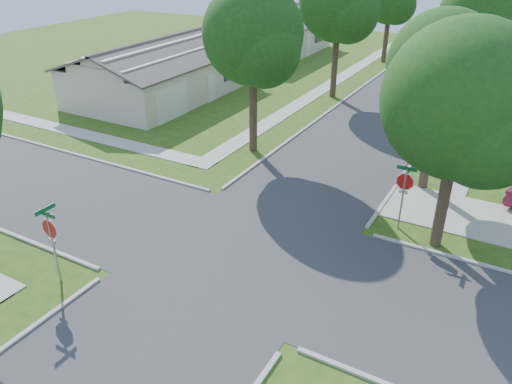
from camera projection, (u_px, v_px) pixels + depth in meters
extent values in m
plane|color=#2A4F15|center=(243.00, 252.00, 19.19)|extent=(100.00, 100.00, 0.00)
cube|color=#333335|center=(243.00, 252.00, 19.19)|extent=(7.00, 100.00, 0.02)
cube|color=#9E9B91|center=(495.00, 100.00, 36.61)|extent=(1.20, 40.00, 0.04)
cube|color=#9E9B91|center=(339.00, 79.00, 41.93)|extent=(1.20, 40.00, 0.04)
cube|color=#9E9B91|center=(488.00, 221.00, 21.22)|extent=(8.80, 3.60, 0.05)
cube|color=gray|center=(54.00, 249.00, 16.98)|extent=(0.06, 0.06, 2.70)
cylinder|color=white|center=(50.00, 229.00, 16.61)|extent=(1.05, 0.02, 1.05)
cylinder|color=red|center=(50.00, 229.00, 16.61)|extent=(0.90, 0.03, 0.90)
cube|color=red|center=(52.00, 241.00, 16.83)|extent=(0.34, 0.03, 0.12)
cube|color=white|center=(52.00, 241.00, 16.83)|extent=(0.30, 0.03, 0.08)
cube|color=#0C5426|center=(46.00, 214.00, 16.35)|extent=(0.80, 0.02, 0.16)
cube|color=#0C5426|center=(45.00, 209.00, 16.27)|extent=(0.02, 0.80, 0.16)
cube|color=gray|center=(402.00, 199.00, 20.15)|extent=(0.06, 0.06, 2.70)
cylinder|color=white|center=(405.00, 182.00, 19.78)|extent=(1.05, 0.02, 1.05)
cylinder|color=red|center=(405.00, 182.00, 19.78)|extent=(0.90, 0.03, 0.90)
cube|color=red|center=(403.00, 192.00, 19.99)|extent=(0.34, 0.03, 0.12)
cube|color=white|center=(403.00, 192.00, 19.99)|extent=(0.30, 0.03, 0.08)
cube|color=#0C5426|center=(407.00, 169.00, 19.51)|extent=(0.80, 0.02, 0.16)
cube|color=#0C5426|center=(408.00, 164.00, 19.43)|extent=(0.02, 0.80, 0.16)
cylinder|color=#38281C|center=(428.00, 149.00, 23.18)|extent=(0.44, 0.44, 3.95)
sphere|color=#104314|center=(443.00, 65.00, 21.38)|extent=(4.80, 4.80, 4.80)
sphere|color=#104314|center=(459.00, 84.00, 20.92)|extent=(3.46, 3.46, 3.46)
sphere|color=#104314|center=(427.00, 71.00, 22.38)|extent=(3.26, 3.26, 3.26)
cylinder|color=#38281C|center=(470.00, 85.00, 32.37)|extent=(0.44, 0.44, 4.30)
sphere|color=#104314|center=(484.00, 14.00, 30.36)|extent=(5.40, 5.40, 5.40)
sphere|color=#104314|center=(498.00, 28.00, 29.84)|extent=(3.89, 3.89, 3.89)
sphere|color=#104314|center=(470.00, 21.00, 31.48)|extent=(3.67, 3.67, 3.67)
cylinder|color=#38281C|center=(494.00, 50.00, 42.44)|extent=(0.44, 0.44, 4.20)
sphere|color=#104314|center=(495.00, 3.00, 41.58)|extent=(3.40, 3.40, 3.40)
cylinder|color=#38281C|center=(253.00, 114.00, 27.21)|extent=(0.44, 0.44, 4.25)
sphere|color=#104314|center=(253.00, 34.00, 25.25)|extent=(5.20, 5.20, 5.20)
sphere|color=#104314|center=(264.00, 51.00, 24.75)|extent=(3.74, 3.74, 3.74)
sphere|color=#104314|center=(246.00, 41.00, 26.33)|extent=(3.54, 3.54, 3.54)
cylinder|color=#38281C|center=(334.00, 67.00, 36.44)|extent=(0.44, 0.44, 4.44)
sphere|color=#104314|center=(339.00, 1.00, 34.34)|extent=(5.60, 5.60, 5.60)
sphere|color=#104314|center=(349.00, 14.00, 33.81)|extent=(4.03, 4.03, 4.03)
sphere|color=#104314|center=(331.00, 8.00, 35.51)|extent=(3.81, 3.81, 3.81)
cylinder|color=#38281C|center=(386.00, 41.00, 46.61)|extent=(0.44, 0.44, 3.90)
sphere|color=#104314|center=(397.00, 6.00, 44.42)|extent=(3.31, 3.31, 3.31)
sphere|color=#104314|center=(384.00, 2.00, 45.82)|extent=(3.13, 3.13, 3.13)
cylinder|color=#38281C|center=(442.00, 205.00, 18.87)|extent=(0.44, 0.44, 3.54)
sphere|color=#104314|center=(463.00, 100.00, 16.98)|extent=(5.60, 5.60, 5.60)
sphere|color=#104314|center=(487.00, 129.00, 16.45)|extent=(4.03, 4.03, 4.03)
sphere|color=#104314|center=(439.00, 107.00, 18.15)|extent=(3.81, 3.81, 3.81)
cube|color=beige|center=(161.00, 77.00, 37.11)|extent=(8.00, 13.00, 2.80)
cube|color=#47413D|center=(181.00, 52.00, 35.29)|extent=(4.42, 13.60, 1.56)
cube|color=#47413D|center=(138.00, 46.00, 37.03)|extent=(4.42, 13.60, 1.56)
cube|color=silver|center=(172.00, 103.00, 32.48)|extent=(0.06, 3.20, 2.20)
cube|color=silver|center=(212.00, 87.00, 36.04)|extent=(0.06, 0.90, 2.00)
cube|color=#1E2633|center=(230.00, 72.00, 37.79)|extent=(0.06, 1.80, 1.10)
cube|color=beige|center=(269.00, 39.00, 50.24)|extent=(8.00, 13.00, 2.80)
cube|color=#47413D|center=(287.00, 20.00, 48.43)|extent=(4.42, 13.60, 1.56)
cube|color=#47413D|center=(252.00, 17.00, 50.17)|extent=(4.42, 13.60, 1.56)
cube|color=silver|center=(288.00, 54.00, 45.61)|extent=(0.06, 3.20, 2.20)
cube|color=silver|center=(308.00, 46.00, 49.17)|extent=(0.06, 0.90, 2.00)
cube|color=#1E2633|center=(319.00, 36.00, 50.93)|extent=(0.06, 1.80, 1.10)
imported|color=black|center=(447.00, 98.00, 34.89)|extent=(1.60, 3.74, 1.26)
imported|color=black|center=(426.00, 37.00, 54.94)|extent=(2.55, 5.21, 1.46)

